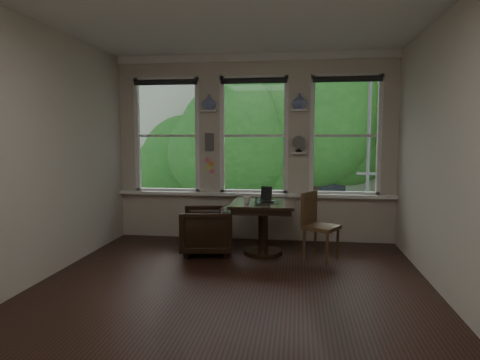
# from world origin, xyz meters

# --- Properties ---
(ground) EXTENTS (4.50, 4.50, 0.00)m
(ground) POSITION_xyz_m (0.00, 0.00, 0.00)
(ground) COLOR black
(ground) RESTS_ON ground
(ceiling) EXTENTS (4.50, 4.50, 0.00)m
(ceiling) POSITION_xyz_m (0.00, 0.00, 3.00)
(ceiling) COLOR silver
(ceiling) RESTS_ON ground
(wall_back) EXTENTS (4.50, 0.00, 4.50)m
(wall_back) POSITION_xyz_m (0.00, 2.25, 1.50)
(wall_back) COLOR beige
(wall_back) RESTS_ON ground
(wall_front) EXTENTS (4.50, 0.00, 4.50)m
(wall_front) POSITION_xyz_m (0.00, -2.25, 1.50)
(wall_front) COLOR beige
(wall_front) RESTS_ON ground
(wall_left) EXTENTS (0.00, 4.50, 4.50)m
(wall_left) POSITION_xyz_m (-2.25, 0.00, 1.50)
(wall_left) COLOR beige
(wall_left) RESTS_ON ground
(wall_right) EXTENTS (0.00, 4.50, 4.50)m
(wall_right) POSITION_xyz_m (2.25, 0.00, 1.50)
(wall_right) COLOR beige
(wall_right) RESTS_ON ground
(window_left) EXTENTS (1.10, 0.12, 1.90)m
(window_left) POSITION_xyz_m (-1.45, 2.25, 1.70)
(window_left) COLOR white
(window_left) RESTS_ON ground
(window_center) EXTENTS (1.10, 0.12, 1.90)m
(window_center) POSITION_xyz_m (0.00, 2.25, 1.70)
(window_center) COLOR white
(window_center) RESTS_ON ground
(window_right) EXTENTS (1.10, 0.12, 1.90)m
(window_right) POSITION_xyz_m (1.45, 2.25, 1.70)
(window_right) COLOR white
(window_right) RESTS_ON ground
(shelf_left) EXTENTS (0.26, 0.16, 0.03)m
(shelf_left) POSITION_xyz_m (-0.72, 2.15, 2.10)
(shelf_left) COLOR white
(shelf_left) RESTS_ON ground
(shelf_right) EXTENTS (0.26, 0.16, 0.03)m
(shelf_right) POSITION_xyz_m (0.72, 2.15, 2.10)
(shelf_right) COLOR white
(shelf_right) RESTS_ON ground
(intercom) EXTENTS (0.14, 0.06, 0.28)m
(intercom) POSITION_xyz_m (-0.72, 2.18, 1.60)
(intercom) COLOR #59544F
(intercom) RESTS_ON ground
(sticky_notes) EXTENTS (0.16, 0.01, 0.24)m
(sticky_notes) POSITION_xyz_m (-0.72, 2.19, 1.25)
(sticky_notes) COLOR pink
(sticky_notes) RESTS_ON ground
(desk_fan) EXTENTS (0.20, 0.20, 0.24)m
(desk_fan) POSITION_xyz_m (0.72, 2.13, 1.53)
(desk_fan) COLOR #59544F
(desk_fan) RESTS_ON ground
(vase_left) EXTENTS (0.24, 0.24, 0.25)m
(vase_left) POSITION_xyz_m (-0.72, 2.15, 2.24)
(vase_left) COLOR silver
(vase_left) RESTS_ON shelf_left
(vase_right) EXTENTS (0.24, 0.24, 0.25)m
(vase_right) POSITION_xyz_m (0.72, 2.15, 2.24)
(vase_right) COLOR silver
(vase_right) RESTS_ON shelf_right
(table) EXTENTS (0.90, 0.90, 0.75)m
(table) POSITION_xyz_m (0.23, 1.33, 0.38)
(table) COLOR black
(table) RESTS_ON ground
(armchair_left) EXTENTS (0.83, 0.81, 0.67)m
(armchair_left) POSITION_xyz_m (-0.58, 1.24, 0.33)
(armchair_left) COLOR black
(armchair_left) RESTS_ON ground
(cushion_red) EXTENTS (0.45, 0.45, 0.06)m
(cushion_red) POSITION_xyz_m (-0.58, 1.24, 0.45)
(cushion_red) COLOR maroon
(cushion_red) RESTS_ON armchair_left
(side_chair_right) EXTENTS (0.57, 0.57, 0.92)m
(side_chair_right) POSITION_xyz_m (1.05, 1.15, 0.46)
(side_chair_right) COLOR #483319
(side_chair_right) RESTS_ON ground
(laptop) EXTENTS (0.36, 0.24, 0.03)m
(laptop) POSITION_xyz_m (0.29, 1.23, 0.76)
(laptop) COLOR black
(laptop) RESTS_ON table
(mug) EXTENTS (0.12, 0.12, 0.10)m
(mug) POSITION_xyz_m (0.01, 1.23, 0.80)
(mug) COLOR white
(mug) RESTS_ON table
(drinking_glass) EXTENTS (0.13, 0.13, 0.09)m
(drinking_glass) POSITION_xyz_m (0.17, 1.10, 0.80)
(drinking_glass) COLOR white
(drinking_glass) RESTS_ON table
(tablet) EXTENTS (0.17, 0.10, 0.22)m
(tablet) POSITION_xyz_m (0.27, 1.41, 0.86)
(tablet) COLOR black
(tablet) RESTS_ON table
(papers) EXTENTS (0.22, 0.30, 0.00)m
(papers) POSITION_xyz_m (0.27, 1.37, 0.75)
(papers) COLOR silver
(papers) RESTS_ON table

